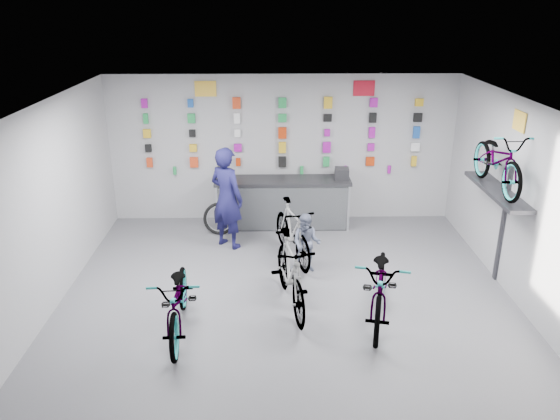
{
  "coord_description": "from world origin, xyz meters",
  "views": [
    {
      "loc": [
        -0.25,
        -6.8,
        4.35
      ],
      "look_at": [
        -0.1,
        1.4,
        1.17
      ],
      "focal_mm": 35.0,
      "sensor_mm": 36.0,
      "label": 1
    }
  ],
  "objects_px": {
    "clerk": "(227,198)",
    "customer": "(306,243)",
    "counter": "(283,203)",
    "bike_center": "(290,273)",
    "bike_right": "(381,285)",
    "bike_left": "(179,300)",
    "bike_service": "(292,231)"
  },
  "relations": [
    {
      "from": "bike_right",
      "to": "clerk",
      "type": "distance_m",
      "value": 3.51
    },
    {
      "from": "bike_right",
      "to": "customer",
      "type": "relative_size",
      "value": 2.02
    },
    {
      "from": "bike_center",
      "to": "bike_right",
      "type": "bearing_deg",
      "value": -24.54
    },
    {
      "from": "bike_center",
      "to": "clerk",
      "type": "distance_m",
      "value": 2.49
    },
    {
      "from": "bike_right",
      "to": "customer",
      "type": "distance_m",
      "value": 1.8
    },
    {
      "from": "counter",
      "to": "bike_center",
      "type": "xyz_separation_m",
      "value": [
        0.04,
        -3.15,
        0.08
      ]
    },
    {
      "from": "counter",
      "to": "bike_right",
      "type": "bearing_deg",
      "value": -69.14
    },
    {
      "from": "counter",
      "to": "customer",
      "type": "relative_size",
      "value": 2.64
    },
    {
      "from": "bike_left",
      "to": "bike_service",
      "type": "bearing_deg",
      "value": 50.22
    },
    {
      "from": "counter",
      "to": "customer",
      "type": "xyz_separation_m",
      "value": [
        0.35,
        -1.98,
        0.02
      ]
    },
    {
      "from": "bike_left",
      "to": "bike_center",
      "type": "relative_size",
      "value": 1.02
    },
    {
      "from": "counter",
      "to": "bike_center",
      "type": "height_order",
      "value": "bike_center"
    },
    {
      "from": "bike_right",
      "to": "bike_service",
      "type": "relative_size",
      "value": 1.17
    },
    {
      "from": "clerk",
      "to": "counter",
      "type": "bearing_deg",
      "value": -101.23
    },
    {
      "from": "clerk",
      "to": "customer",
      "type": "relative_size",
      "value": 1.87
    },
    {
      "from": "clerk",
      "to": "customer",
      "type": "height_order",
      "value": "clerk"
    },
    {
      "from": "bike_center",
      "to": "customer",
      "type": "relative_size",
      "value": 1.83
    },
    {
      "from": "bike_service",
      "to": "customer",
      "type": "relative_size",
      "value": 1.73
    },
    {
      "from": "bike_left",
      "to": "bike_right",
      "type": "bearing_deg",
      "value": 2.34
    },
    {
      "from": "bike_left",
      "to": "bike_right",
      "type": "height_order",
      "value": "bike_right"
    },
    {
      "from": "bike_service",
      "to": "customer",
      "type": "bearing_deg",
      "value": -81.05
    },
    {
      "from": "counter",
      "to": "customer",
      "type": "distance_m",
      "value": 2.01
    },
    {
      "from": "bike_service",
      "to": "clerk",
      "type": "bearing_deg",
      "value": 136.52
    },
    {
      "from": "bike_left",
      "to": "bike_center",
      "type": "distance_m",
      "value": 1.68
    },
    {
      "from": "bike_left",
      "to": "clerk",
      "type": "relative_size",
      "value": 1.0
    },
    {
      "from": "bike_center",
      "to": "clerk",
      "type": "height_order",
      "value": "clerk"
    },
    {
      "from": "bike_right",
      "to": "clerk",
      "type": "bearing_deg",
      "value": 146.01
    },
    {
      "from": "bike_left",
      "to": "customer",
      "type": "relative_size",
      "value": 1.87
    },
    {
      "from": "counter",
      "to": "bike_left",
      "type": "distance_m",
      "value": 4.08
    },
    {
      "from": "customer",
      "to": "bike_left",
      "type": "bearing_deg",
      "value": -120.13
    },
    {
      "from": "bike_center",
      "to": "counter",
      "type": "bearing_deg",
      "value": 81.11
    },
    {
      "from": "bike_left",
      "to": "bike_right",
      "type": "distance_m",
      "value": 2.86
    }
  ]
}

